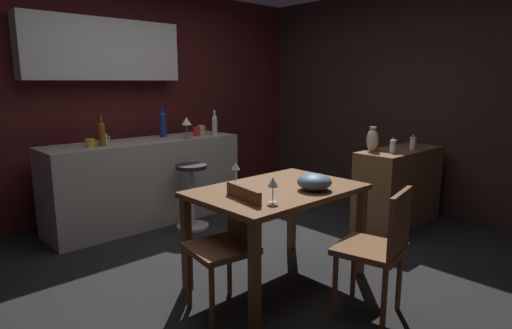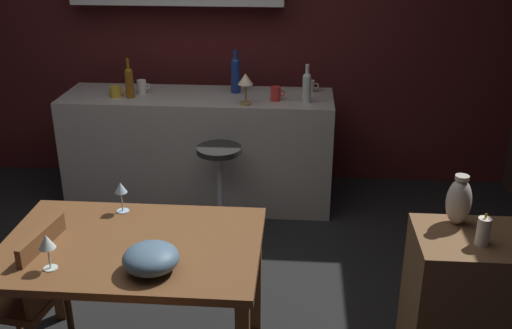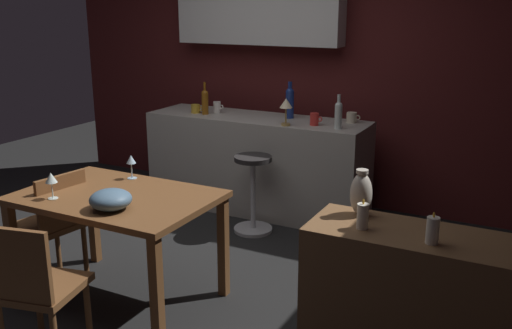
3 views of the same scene
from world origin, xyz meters
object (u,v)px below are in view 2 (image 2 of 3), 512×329
object	(u,v)px
cup_mustard	(116,91)
vase_ceramic_ivory	(459,201)
chair_near_window	(29,292)
fruit_bowl	(151,258)
cup_white	(142,87)
wine_bottle_cobalt	(236,73)
dining_table	(133,259)
wine_bottle_amber	(129,81)
wine_glass_right	(47,243)
pillar_candle_tall	(483,231)
cup_red	(276,94)
wine_glass_left	(121,189)
bar_stool	(220,188)
wine_bottle_clear	(307,86)
cup_cream	(309,86)
counter_lamp	(245,82)

from	to	relation	value
cup_mustard	vase_ceramic_ivory	xyz separation A→B (m)	(2.18, -1.72, -0.00)
chair_near_window	fruit_bowl	world-z (taller)	fruit_bowl
cup_white	wine_bottle_cobalt	bearing A→B (deg)	6.39
vase_ceramic_ivory	wine_bottle_cobalt	bearing A→B (deg)	123.83
dining_table	wine_bottle_amber	world-z (taller)	wine_bottle_amber
wine_glass_right	cup_white	world-z (taller)	cup_white
wine_glass_right	pillar_candle_tall	world-z (taller)	pillar_candle_tall
cup_red	cup_white	distance (m)	1.06
wine_glass_left	dining_table	bearing A→B (deg)	-67.56
wine_glass_left	bar_stool	bearing A→B (deg)	72.37
wine_bottle_clear	cup_cream	size ratio (longest dim) A/B	2.33
wine_bottle_cobalt	chair_near_window	bearing A→B (deg)	-110.67
wine_glass_left	wine_glass_right	xyz separation A→B (m)	(-0.16, -0.57, 0.00)
pillar_candle_tall	wine_glass_right	bearing A→B (deg)	-173.27
dining_table	chair_near_window	world-z (taller)	chair_near_window
wine_glass_right	vase_ceramic_ivory	size ratio (longest dim) A/B	0.68
chair_near_window	cup_red	size ratio (longest dim) A/B	7.59
dining_table	cup_mustard	distance (m)	2.01
chair_near_window	wine_glass_left	bearing A→B (deg)	44.33
wine_bottle_cobalt	cup_mustard	bearing A→B (deg)	-168.57
wine_bottle_cobalt	cup_white	size ratio (longest dim) A/B	3.13
wine_glass_left	wine_bottle_cobalt	xyz separation A→B (m)	(0.42, 1.75, 0.19)
bar_stool	cup_mustard	bearing A→B (deg)	152.83
dining_table	cup_mustard	xyz separation A→B (m)	(-0.62, 1.89, 0.29)
cup_mustard	counter_lamp	distance (m)	1.03
wine_bottle_clear	cup_red	bearing A→B (deg)	169.65
vase_ceramic_ivory	wine_bottle_amber	bearing A→B (deg)	140.49
wine_glass_left	fruit_bowl	xyz separation A→B (m)	(0.29, -0.54, -0.07)
wine_bottle_clear	wine_bottle_amber	bearing A→B (deg)	178.34
wine_glass_right	cup_mustard	xyz separation A→B (m)	(-0.33, 2.13, 0.07)
wine_bottle_cobalt	wine_bottle_amber	xyz separation A→B (m)	(-0.79, -0.20, -0.03)
wine_bottle_clear	cup_cream	bearing A→B (deg)	86.04
wine_glass_left	wine_bottle_clear	bearing A→B (deg)	57.40
vase_ceramic_ivory	pillar_candle_tall	bearing A→B (deg)	-69.68
chair_near_window	cup_white	bearing A→B (deg)	87.86
wine_glass_right	vase_ceramic_ivory	bearing A→B (deg)	12.70
wine_glass_left	wine_bottle_cobalt	size ratio (longest dim) A/B	0.50
cup_red	cup_white	world-z (taller)	same
wine_bottle_cobalt	cup_cream	bearing A→B (deg)	6.16
cup_mustard	counter_lamp	bearing A→B (deg)	-7.64
bar_stool	fruit_bowl	size ratio (longest dim) A/B	2.69
wine_bottle_cobalt	vase_ceramic_ivory	world-z (taller)	wine_bottle_cobalt
bar_stool	fruit_bowl	world-z (taller)	fruit_bowl
wine_bottle_amber	cup_cream	bearing A→B (deg)	10.83
wine_bottle_amber	vase_ceramic_ivory	size ratio (longest dim) A/B	1.22
wine_bottle_cobalt	vase_ceramic_ivory	distance (m)	2.29
cup_red	wine_bottle_clear	bearing A→B (deg)	-10.35
chair_near_window	fruit_bowl	bearing A→B (deg)	-13.69
cup_red	counter_lamp	size ratio (longest dim) A/B	0.46
wine_bottle_clear	cup_white	size ratio (longest dim) A/B	2.72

